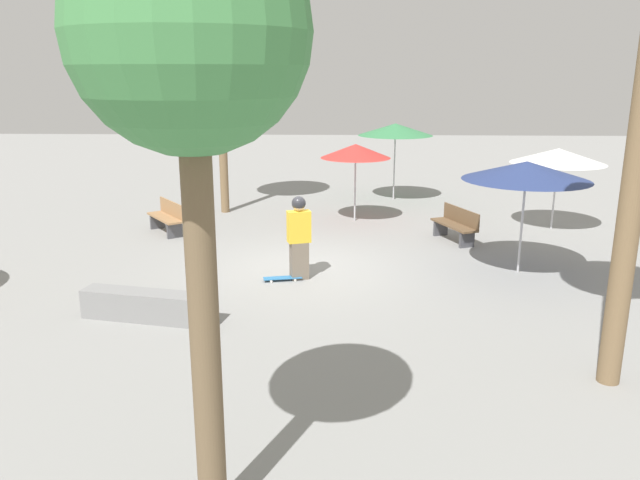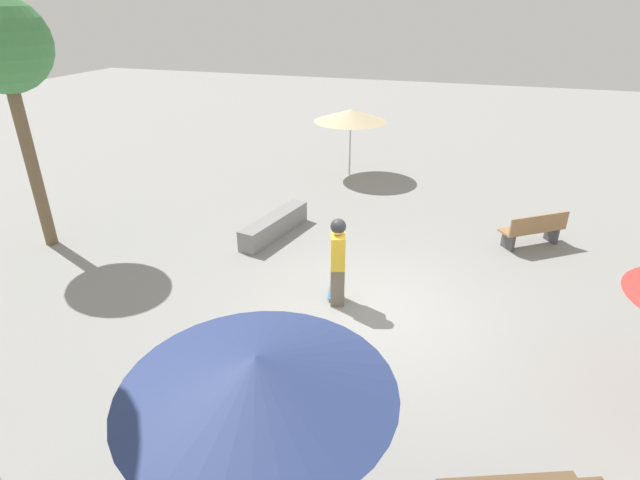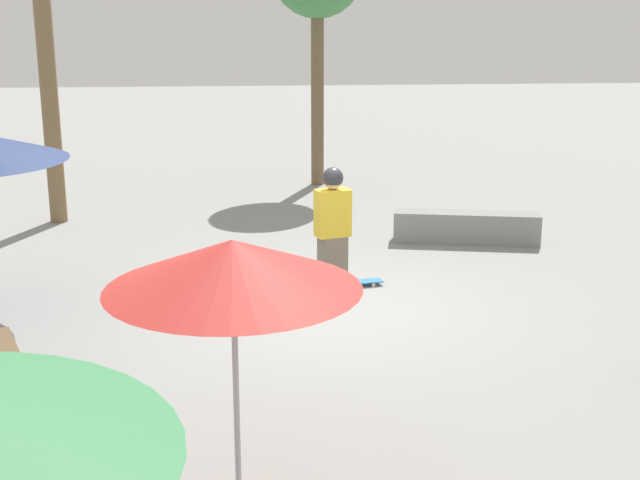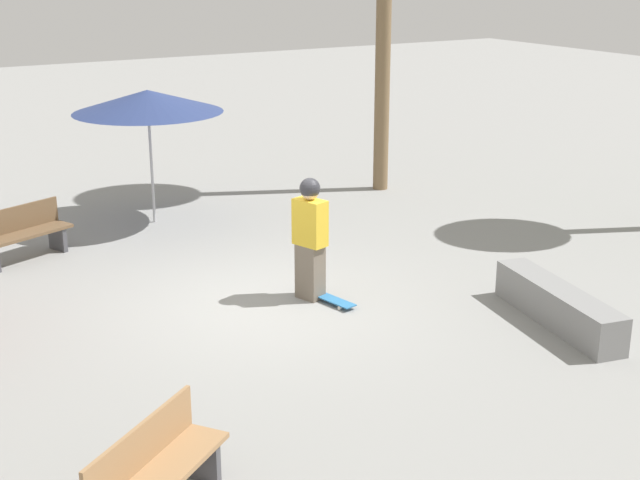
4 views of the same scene
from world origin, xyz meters
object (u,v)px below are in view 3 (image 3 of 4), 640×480
Objects in this scene: skater_main at (333,225)px; skateboard at (355,283)px; concrete_ledge at (466,227)px; shade_umbrella_red at (233,265)px.

skater_main reaches higher than skateboard.
skater_main is at bearing 43.58° from concrete_ledge.
skater_main is at bearing -167.01° from skateboard.
skater_main is 0.72× the size of concrete_ledge.
shade_umbrella_red is (1.60, 5.46, 1.97)m from skateboard.
shade_umbrella_red is (1.26, 5.30, 1.08)m from skater_main.
skater_main is 0.79× the size of shade_umbrella_red.
concrete_ledge is at bearing -116.00° from shade_umbrella_red.
skateboard is (-0.34, -0.16, -0.89)m from skater_main.
skater_main is 2.13× the size of skateboard.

